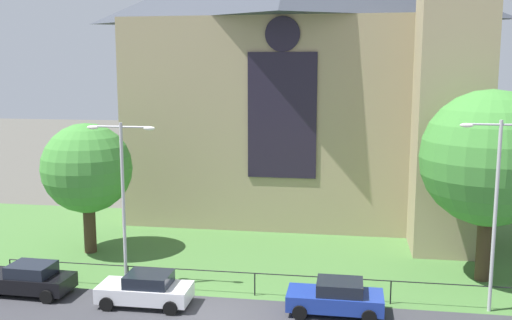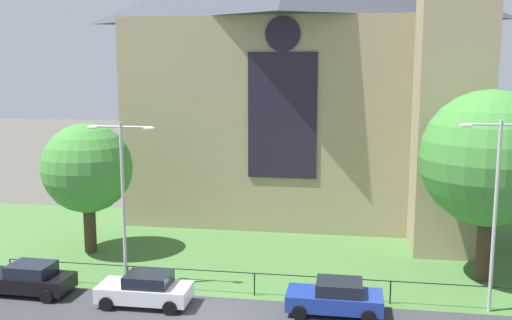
{
  "view_description": "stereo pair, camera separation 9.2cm",
  "coord_description": "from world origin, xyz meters",
  "px_view_note": "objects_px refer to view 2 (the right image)",
  "views": [
    {
      "loc": [
        5.66,
        -23.56,
        10.74
      ],
      "look_at": [
        0.55,
        8.0,
        5.66
      ],
      "focal_mm": 40.91,
      "sensor_mm": 36.0,
      "label": 1
    },
    {
      "loc": [
        5.75,
        -23.54,
        10.74
      ],
      "look_at": [
        0.55,
        8.0,
        5.66
      ],
      "focal_mm": 40.91,
      "sensor_mm": 36.0,
      "label": 2
    }
  ],
  "objects_px": {
    "tree_right_near": "(489,158)",
    "streetlamp_near": "(123,184)",
    "streetlamp_far": "(496,193)",
    "parked_car_black": "(29,279)",
    "church_building": "(302,74)",
    "parked_car_white": "(146,289)",
    "parked_car_blue": "(336,297)",
    "tree_left_near": "(87,168)"
  },
  "relations": [
    {
      "from": "tree_right_near",
      "to": "streetlamp_near",
      "type": "distance_m",
      "value": 17.99
    },
    {
      "from": "church_building",
      "to": "parked_car_blue",
      "type": "bearing_deg",
      "value": -80.05
    },
    {
      "from": "tree_right_near",
      "to": "parked_car_blue",
      "type": "distance_m",
      "value": 10.58
    },
    {
      "from": "streetlamp_far",
      "to": "parked_car_black",
      "type": "bearing_deg",
      "value": -176.14
    },
    {
      "from": "church_building",
      "to": "tree_right_near",
      "type": "distance_m",
      "value": 16.55
    },
    {
      "from": "tree_right_near",
      "to": "parked_car_blue",
      "type": "height_order",
      "value": "tree_right_near"
    },
    {
      "from": "streetlamp_near",
      "to": "tree_right_near",
      "type": "bearing_deg",
      "value": 12.84
    },
    {
      "from": "tree_left_near",
      "to": "parked_car_white",
      "type": "bearing_deg",
      "value": -49.51
    },
    {
      "from": "church_building",
      "to": "parked_car_black",
      "type": "distance_m",
      "value": 23.15
    },
    {
      "from": "church_building",
      "to": "streetlamp_near",
      "type": "relative_size",
      "value": 3.18
    },
    {
      "from": "parked_car_black",
      "to": "parked_car_white",
      "type": "relative_size",
      "value": 1.01
    },
    {
      "from": "church_building",
      "to": "streetlamp_near",
      "type": "height_order",
      "value": "church_building"
    },
    {
      "from": "church_building",
      "to": "tree_right_near",
      "type": "height_order",
      "value": "church_building"
    },
    {
      "from": "tree_right_near",
      "to": "parked_car_black",
      "type": "xyz_separation_m",
      "value": [
        -21.81,
        -5.43,
        -5.55
      ]
    },
    {
      "from": "streetlamp_far",
      "to": "parked_car_white",
      "type": "xyz_separation_m",
      "value": [
        -15.33,
        -1.81,
        -4.66
      ]
    },
    {
      "from": "streetlamp_near",
      "to": "parked_car_blue",
      "type": "relative_size",
      "value": 1.95
    },
    {
      "from": "streetlamp_far",
      "to": "parked_car_blue",
      "type": "relative_size",
      "value": 2.03
    },
    {
      "from": "tree_right_near",
      "to": "streetlamp_far",
      "type": "bearing_deg",
      "value": -97.31
    },
    {
      "from": "tree_left_near",
      "to": "streetlamp_near",
      "type": "xyz_separation_m",
      "value": [
        4.22,
        -5.09,
        0.22
      ]
    },
    {
      "from": "tree_left_near",
      "to": "streetlamp_near",
      "type": "bearing_deg",
      "value": -50.35
    },
    {
      "from": "parked_car_white",
      "to": "tree_left_near",
      "type": "bearing_deg",
      "value": -49.96
    },
    {
      "from": "streetlamp_far",
      "to": "parked_car_black",
      "type": "distance_m",
      "value": 21.85
    },
    {
      "from": "tree_left_near",
      "to": "parked_car_white",
      "type": "distance_m",
      "value": 10.02
    },
    {
      "from": "parked_car_black",
      "to": "tree_left_near",
      "type": "bearing_deg",
      "value": -89.07
    },
    {
      "from": "church_building",
      "to": "tree_right_near",
      "type": "bearing_deg",
      "value": -49.88
    },
    {
      "from": "church_building",
      "to": "parked_car_blue",
      "type": "height_order",
      "value": "church_building"
    },
    {
      "from": "streetlamp_near",
      "to": "parked_car_white",
      "type": "xyz_separation_m",
      "value": [
        1.67,
        -1.81,
        -4.46
      ]
    },
    {
      "from": "church_building",
      "to": "tree_left_near",
      "type": "relative_size",
      "value": 3.41
    },
    {
      "from": "tree_right_near",
      "to": "parked_car_black",
      "type": "distance_m",
      "value": 23.15
    },
    {
      "from": "church_building",
      "to": "tree_right_near",
      "type": "xyz_separation_m",
      "value": [
        10.35,
        -12.28,
        -3.98
      ]
    },
    {
      "from": "tree_right_near",
      "to": "tree_left_near",
      "type": "relative_size",
      "value": 1.28
    },
    {
      "from": "parked_car_white",
      "to": "church_building",
      "type": "bearing_deg",
      "value": -107.34
    },
    {
      "from": "church_building",
      "to": "parked_car_black",
      "type": "height_order",
      "value": "church_building"
    },
    {
      "from": "tree_right_near",
      "to": "church_building",
      "type": "bearing_deg",
      "value": 130.12
    },
    {
      "from": "streetlamp_far",
      "to": "parked_car_black",
      "type": "height_order",
      "value": "streetlamp_far"
    },
    {
      "from": "church_building",
      "to": "parked_car_blue",
      "type": "xyz_separation_m",
      "value": [
        3.09,
        -17.62,
        -9.53
      ]
    },
    {
      "from": "parked_car_black",
      "to": "parked_car_white",
      "type": "distance_m",
      "value": 5.98
    },
    {
      "from": "church_building",
      "to": "streetlamp_near",
      "type": "xyz_separation_m",
      "value": [
        -7.16,
        -16.27,
        -5.06
      ]
    },
    {
      "from": "tree_right_near",
      "to": "parked_car_white",
      "type": "distance_m",
      "value": 17.76
    },
    {
      "from": "tree_left_near",
      "to": "streetlamp_far",
      "type": "relative_size",
      "value": 0.89
    },
    {
      "from": "tree_right_near",
      "to": "parked_car_white",
      "type": "bearing_deg",
      "value": -159.9
    },
    {
      "from": "parked_car_blue",
      "to": "streetlamp_far",
      "type": "bearing_deg",
      "value": -168.62
    }
  ]
}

